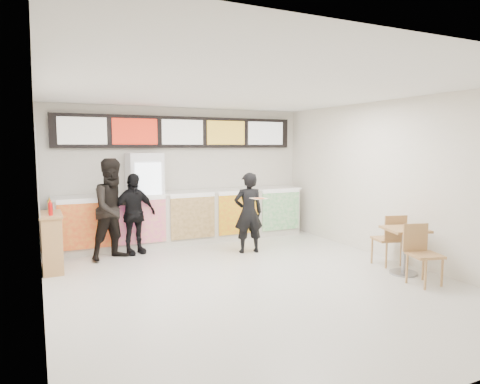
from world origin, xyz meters
TOP-DOWN VIEW (x-y plane):
  - floor at (0.00, 0.00)m, footprint 7.00×7.00m
  - ceiling at (0.00, 0.00)m, footprint 7.00×7.00m
  - wall_back at (0.00, 3.50)m, footprint 6.00×0.00m
  - wall_left at (-3.00, 0.00)m, footprint 0.00×7.00m
  - wall_right at (3.00, 0.00)m, footprint 0.00×7.00m
  - service_counter at (0.00, 3.09)m, footprint 5.56×0.77m
  - menu_board at (0.00, 3.41)m, footprint 5.50×0.14m
  - drinks_fridge at (-0.93, 3.11)m, footprint 0.70×0.67m
  - mirror_panel at (-2.99, 2.45)m, footprint 0.01×2.00m
  - customer_main at (0.80, 1.67)m, footprint 0.65×0.49m
  - customer_left at (-1.70, 2.33)m, footprint 1.13×1.01m
  - customer_mid at (-1.31, 2.55)m, footprint 1.01×0.61m
  - pizza_slice at (0.80, 1.22)m, footprint 0.36×0.36m
  - cafe_table at (2.50, -0.78)m, footprint 0.85×1.65m
  - condiment_ledge at (-2.82, 2.00)m, footprint 0.36×0.89m

SIDE VIEW (x-z plane):
  - floor at x=0.00m, z-range 0.00..0.00m
  - condiment_ledge at x=-2.82m, z-range -0.09..1.11m
  - cafe_table at x=2.50m, z-range 0.08..1.01m
  - service_counter at x=0.00m, z-range 0.00..1.14m
  - customer_mid at x=-1.31m, z-range 0.00..1.61m
  - customer_main at x=0.80m, z-range 0.00..1.62m
  - customer_left at x=-1.70m, z-range 0.00..1.91m
  - drinks_fridge at x=-0.93m, z-range 0.00..2.00m
  - pizza_slice at x=0.80m, z-range 1.15..1.17m
  - wall_back at x=0.00m, z-range -1.50..4.50m
  - wall_left at x=-3.00m, z-range -2.00..5.00m
  - wall_right at x=3.00m, z-range -2.00..5.00m
  - mirror_panel at x=-2.99m, z-range 1.00..2.50m
  - menu_board at x=0.00m, z-range 2.10..2.80m
  - ceiling at x=0.00m, z-range 3.00..3.00m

